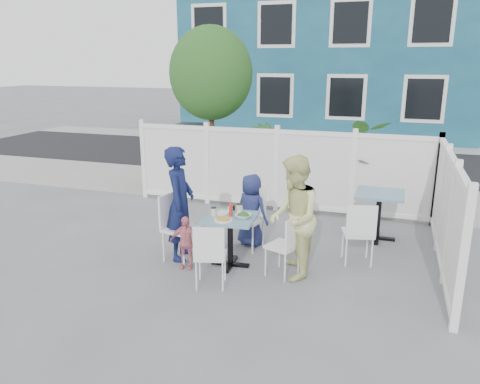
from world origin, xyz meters
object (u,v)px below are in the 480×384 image
(utility_cabinet, at_px, (194,154))
(chair_near, at_px, (210,252))
(spare_table, at_px, (379,203))
(chair_right, at_px, (287,242))
(chair_back, at_px, (250,213))
(toddler, at_px, (185,242))
(man, at_px, (180,203))
(woman, at_px, (294,218))
(chair_left, at_px, (176,222))
(boy, at_px, (251,210))
(main_table, at_px, (230,228))

(utility_cabinet, relative_size, chair_near, 1.54)
(spare_table, xyz_separation_m, chair_right, (-1.12, -1.82, -0.12))
(utility_cabinet, xyz_separation_m, chair_back, (2.52, -3.55, -0.12))
(chair_back, bearing_deg, toddler, 71.10)
(chair_right, height_order, man, man)
(man, bearing_deg, woman, -104.65)
(man, bearing_deg, chair_right, -106.24)
(spare_table, bearing_deg, utility_cabinet, 149.46)
(spare_table, xyz_separation_m, chair_left, (-2.80, -1.76, -0.04))
(man, xyz_separation_m, boy, (0.85, 0.81, -0.26))
(utility_cabinet, distance_m, chair_left, 4.67)
(main_table, relative_size, spare_table, 0.94)
(chair_near, height_order, toddler, chair_near)
(chair_right, xyz_separation_m, woman, (0.07, 0.04, 0.33))
(boy, relative_size, toddler, 1.50)
(boy, bearing_deg, chair_left, 66.57)
(utility_cabinet, relative_size, main_table, 1.79)
(utility_cabinet, distance_m, boy, 4.30)
(boy, bearing_deg, chair_near, 109.25)
(chair_right, bearing_deg, chair_near, 148.28)
(chair_left, height_order, chair_near, chair_left)
(spare_table, distance_m, woman, 2.08)
(chair_left, height_order, man, man)
(chair_right, bearing_deg, main_table, 105.45)
(spare_table, xyz_separation_m, man, (-2.76, -1.69, 0.22))
(main_table, xyz_separation_m, chair_near, (-0.02, -0.74, -0.07))
(spare_table, relative_size, toddler, 1.04)
(chair_near, relative_size, man, 0.52)
(chair_left, distance_m, toddler, 0.41)
(chair_right, bearing_deg, spare_table, -10.52)
(spare_table, xyz_separation_m, toddler, (-2.54, -2.01, -0.23))
(woman, height_order, toddler, woman)
(utility_cabinet, relative_size, chair_left, 1.35)
(main_table, bearing_deg, woman, -2.51)
(chair_back, height_order, chair_near, chair_back)
(man, bearing_deg, boy, -57.59)
(main_table, bearing_deg, chair_left, -178.99)
(man, xyz_separation_m, woman, (1.71, -0.10, -0.01))
(chair_left, relative_size, toddler, 1.30)
(main_table, xyz_separation_m, boy, (0.05, 0.87, 0.00))
(main_table, relative_size, chair_right, 0.87)
(chair_near, height_order, woman, woman)
(chair_left, height_order, chair_back, chair_left)
(utility_cabinet, relative_size, toddler, 1.75)
(main_table, bearing_deg, chair_near, -91.35)
(utility_cabinet, xyz_separation_m, man, (1.67, -4.30, 0.17))
(utility_cabinet, height_order, chair_near, utility_cabinet)
(chair_near, bearing_deg, toddler, 124.95)
(utility_cabinet, bearing_deg, woman, -56.60)
(chair_right, height_order, boy, boy)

